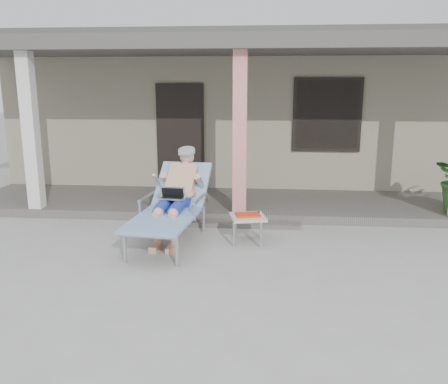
# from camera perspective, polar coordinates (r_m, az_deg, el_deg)

# --- Properties ---
(ground) EXTENTS (60.00, 60.00, 0.00)m
(ground) POSITION_cam_1_polar(r_m,az_deg,el_deg) (5.93, 0.65, -9.36)
(ground) COLOR #9E9E99
(ground) RESTS_ON ground
(house) EXTENTS (10.40, 5.40, 3.30)m
(house) POSITION_cam_1_polar(r_m,az_deg,el_deg) (11.99, 3.09, 10.16)
(house) COLOR gray
(house) RESTS_ON ground
(porch_deck) EXTENTS (10.00, 2.00, 0.15)m
(porch_deck) POSITION_cam_1_polar(r_m,az_deg,el_deg) (8.76, 2.16, -1.44)
(porch_deck) COLOR #605B56
(porch_deck) RESTS_ON ground
(porch_overhang) EXTENTS (10.00, 2.30, 2.85)m
(porch_overhang) POSITION_cam_1_polar(r_m,az_deg,el_deg) (8.45, 2.30, 16.60)
(porch_overhang) COLOR silver
(porch_overhang) RESTS_ON porch_deck
(porch_step) EXTENTS (2.00, 0.30, 0.07)m
(porch_step) POSITION_cam_1_polar(r_m,az_deg,el_deg) (7.66, 1.71, -3.84)
(porch_step) COLOR #605B56
(porch_step) RESTS_ON ground
(lounger) EXTENTS (1.00, 2.17, 1.37)m
(lounger) POSITION_cam_1_polar(r_m,az_deg,el_deg) (6.88, -6.11, 1.08)
(lounger) COLOR #B7B7BC
(lounger) RESTS_ON ground
(side_table) EXTENTS (0.57, 0.57, 0.43)m
(side_table) POSITION_cam_1_polar(r_m,az_deg,el_deg) (6.81, 2.88, -3.18)
(side_table) COLOR beige
(side_table) RESTS_ON ground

